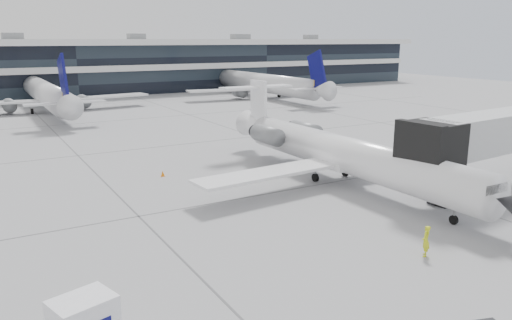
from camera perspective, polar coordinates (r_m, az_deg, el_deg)
ground at (r=37.24m, az=1.64°, el=-3.82°), size 220.00×220.00×0.00m
terminal at (r=113.96m, az=-20.75°, el=9.66°), size 170.00×22.00×10.00m
bg_jet_center at (r=86.64m, az=-22.69°, el=5.18°), size 32.00×40.00×9.60m
bg_jet_right at (r=99.77m, az=0.81°, el=7.21°), size 32.00×40.00×9.60m
regional_jet at (r=39.95m, az=9.68°, el=0.88°), size 25.20×31.34×7.25m
jet_bridge at (r=42.09m, az=26.64°, el=3.03°), size 19.12×5.18×6.14m
ramp_worker at (r=28.03m, az=18.84°, el=-8.76°), size 0.72×0.71×1.67m
traffic_cone at (r=42.42m, az=-10.62°, el=-1.53°), size 0.43×0.43×0.50m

